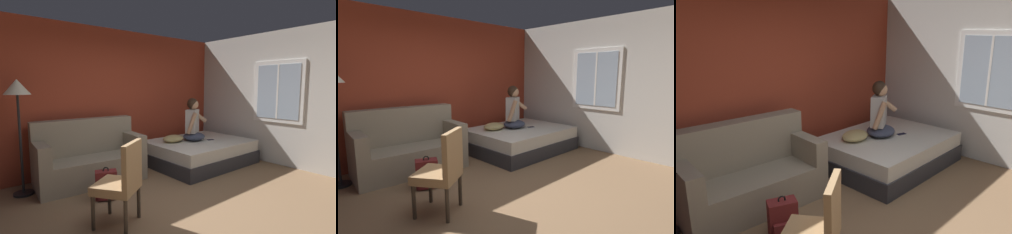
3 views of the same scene
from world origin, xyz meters
TOP-DOWN VIEW (x-y plane):
  - ground_plane at (0.00, 0.00)m, footprint 40.00×40.00m
  - wall_back_accent at (0.00, 2.49)m, footprint 10.72×0.16m
  - wall_side_with_window at (2.94, 0.01)m, footprint 0.19×6.23m
  - bed at (1.68, 1.43)m, footprint 2.04×1.56m
  - couch at (-0.51, 1.89)m, footprint 1.76×0.94m
  - side_chair at (-0.79, 0.29)m, footprint 0.64×0.64m
  - person_seated at (1.60, 1.54)m, footprint 0.67×0.63m
  - backpack at (-0.61, 1.07)m, footprint 0.35×0.32m
  - throw_pillow at (1.17, 1.67)m, footprint 0.55×0.46m
  - cell_phone at (1.90, 1.32)m, footprint 0.16×0.11m
  - floor_lamp at (-1.50, 1.97)m, footprint 0.36×0.36m

SIDE VIEW (x-z plane):
  - ground_plane at x=0.00m, z-range 0.00..0.00m
  - backpack at x=-0.61m, z-range -0.04..0.42m
  - bed at x=1.68m, z-range 0.00..0.48m
  - couch at x=-0.51m, z-range -0.13..0.91m
  - cell_phone at x=1.90m, z-range 0.48..0.49m
  - side_chair at x=-0.79m, z-range 0.04..1.02m
  - throw_pillow at x=1.17m, z-range 0.48..0.62m
  - person_seated at x=1.60m, z-range 0.40..1.27m
  - wall_back_accent at x=0.00m, z-range 0.00..2.70m
  - wall_side_with_window at x=2.94m, z-range 0.00..2.70m
  - floor_lamp at x=-1.50m, z-range 0.58..2.28m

